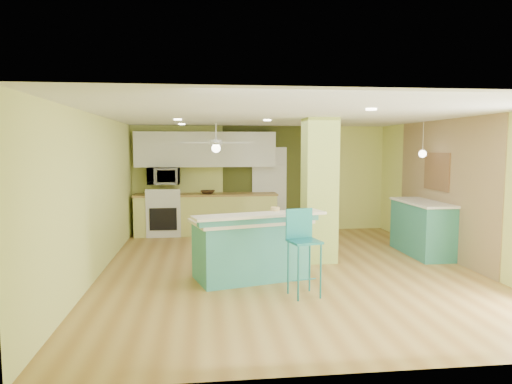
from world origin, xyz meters
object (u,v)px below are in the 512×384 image
at_px(peninsula, 251,247).
at_px(canister, 275,213).
at_px(bar_stool, 302,238).
at_px(fruit_bowl, 208,192).
at_px(side_counter, 422,228).

bearing_deg(peninsula, canister, -28.24).
xyz_separation_m(peninsula, bar_stool, (0.60, -0.84, 0.30)).
xyz_separation_m(bar_stool, canister, (-0.25, 0.76, 0.23)).
height_order(bar_stool, fruit_bowl, bar_stool).
relative_size(peninsula, side_counter, 1.32).
bearing_deg(fruit_bowl, bar_stool, -74.68).
bearing_deg(fruit_bowl, canister, -75.25).
bearing_deg(canister, bar_stool, -72.00).
distance_m(peninsula, fruit_bowl, 3.68).
relative_size(bar_stool, side_counter, 0.75).
distance_m(peninsula, bar_stool, 1.08).
height_order(peninsula, side_counter, peninsula).
bearing_deg(side_counter, canister, -156.77).
relative_size(side_counter, canister, 8.00).
bearing_deg(bar_stool, fruit_bowl, 92.25).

